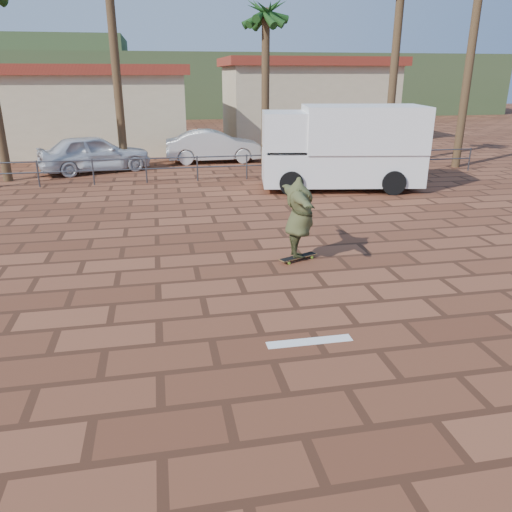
{
  "coord_description": "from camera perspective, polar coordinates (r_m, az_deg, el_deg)",
  "views": [
    {
      "loc": [
        -1.48,
        -7.95,
        4.03
      ],
      "look_at": [
        0.2,
        0.75,
        0.8
      ],
      "focal_mm": 35.0,
      "sensor_mm": 36.0,
      "label": 1
    }
  ],
  "objects": [
    {
      "name": "car_silver",
      "position": [
        23.24,
        -17.97,
        11.11
      ],
      "size": [
        5.06,
        3.31,
        1.6
      ],
      "primitive_type": "imported",
      "rotation": [
        0.0,
        0.0,
        1.9
      ],
      "color": "silver",
      "rests_on": "ground"
    },
    {
      "name": "street_sign",
      "position": [
        23.02,
        18.77,
        12.93
      ],
      "size": [
        0.46,
        0.06,
        2.27
      ],
      "rotation": [
        0.0,
        0.0,
        0.02
      ],
      "color": "gray",
      "rests_on": "ground"
    },
    {
      "name": "skateboarder",
      "position": [
        11.22,
        4.97,
        4.39
      ],
      "size": [
        0.66,
        2.28,
        1.84
      ],
      "primitive_type": "imported",
      "rotation": [
        0.0,
        0.0,
        1.55
      ],
      "color": "#434626",
      "rests_on": "longboard"
    },
    {
      "name": "building_west",
      "position": [
        30.34,
        -20.29,
        15.56
      ],
      "size": [
        12.6,
        7.6,
        4.5
      ],
      "color": "beige",
      "rests_on": "ground"
    },
    {
      "name": "hill_front",
      "position": [
        57.98,
        -10.04,
        18.74
      ],
      "size": [
        70.0,
        18.0,
        6.0
      ],
      "primitive_type": "cube",
      "color": "#384C28",
      "rests_on": "ground"
    },
    {
      "name": "paint_stripe",
      "position": [
        8.16,
        6.14,
        -9.68
      ],
      "size": [
        1.4,
        0.22,
        0.01
      ],
      "primitive_type": "cube",
      "color": "white",
      "rests_on": "ground"
    },
    {
      "name": "longboard",
      "position": [
        11.51,
        4.83,
        -0.12
      ],
      "size": [
        0.98,
        0.58,
        0.1
      ],
      "rotation": [
        0.0,
        0.0,
        0.41
      ],
      "color": "olive",
      "rests_on": "ground"
    },
    {
      "name": "campervan",
      "position": [
        18.98,
        9.89,
        12.31
      ],
      "size": [
        6.08,
        3.34,
        2.99
      ],
      "rotation": [
        0.0,
        0.0,
        -0.17
      ],
      "color": "white",
      "rests_on": "ground"
    },
    {
      "name": "building_east",
      "position": [
        33.36,
        5.82,
        17.38
      ],
      "size": [
        10.6,
        6.6,
        5.0
      ],
      "color": "beige",
      "rests_on": "ground"
    },
    {
      "name": "palm_center",
      "position": [
        24.08,
        1.13,
        25.59
      ],
      "size": [
        2.4,
        2.4,
        7.75
      ],
      "color": "brown",
      "rests_on": "ground"
    },
    {
      "name": "guardrail",
      "position": [
        20.28,
        -6.74,
        10.4
      ],
      "size": [
        24.06,
        0.06,
        1.0
      ],
      "color": "#47494F",
      "rests_on": "ground"
    },
    {
      "name": "ground",
      "position": [
        9.03,
        -0.36,
        -6.46
      ],
      "size": [
        120.0,
        120.0,
        0.0
      ],
      "primitive_type": "plane",
      "color": "brown",
      "rests_on": "ground"
    },
    {
      "name": "car_white",
      "position": [
        24.81,
        -4.84,
        12.4
      ],
      "size": [
        4.61,
        1.64,
        1.52
      ],
      "primitive_type": "imported",
      "rotation": [
        0.0,
        0.0,
        1.56
      ],
      "color": "silver",
      "rests_on": "ground"
    }
  ]
}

